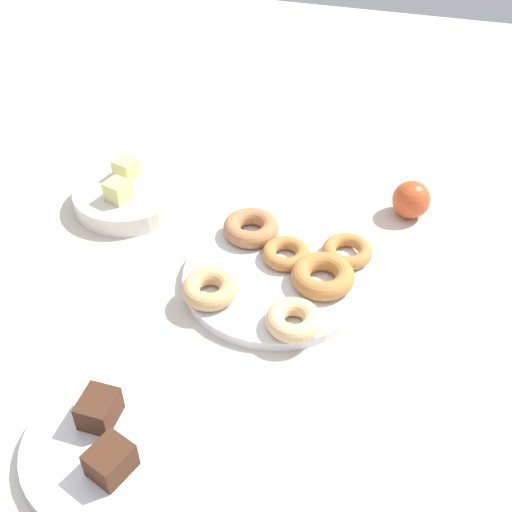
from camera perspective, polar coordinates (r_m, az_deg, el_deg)
The scene contains 15 objects.
ground_plane at distance 1.01m, azimuth 1.65°, elevation -2.32°, with size 2.40×2.40×0.00m, color beige.
donut_plate at distance 1.00m, azimuth 1.66°, elevation -1.97°, with size 0.29×0.29×0.02m, color silver.
donut_0 at distance 1.03m, azimuth 8.11°, elevation 0.43°, with size 0.08×0.08×0.02m, color #BC7A3D.
donut_1 at distance 0.95m, azimuth -4.15°, elevation -2.95°, with size 0.08×0.08×0.03m, color tan.
donut_2 at distance 0.97m, azimuth 5.93°, elevation -1.86°, with size 0.10×0.10×0.03m, color #BC7A3D.
donut_3 at distance 1.01m, azimuth 2.67°, elevation 0.22°, with size 0.08×0.08×0.02m, color #BC7A3D.
donut_4 at distance 1.06m, azimuth -0.45°, elevation 2.53°, with size 0.09×0.09×0.03m, color #B27547.
donut_5 at distance 0.91m, azimuth 3.38°, elevation -5.70°, with size 0.08×0.08×0.03m, color #EABC84.
cake_plate at distance 0.83m, azimuth -12.58°, elevation -16.17°, with size 0.22×0.22×0.02m, color silver.
brownie_near at distance 0.78m, azimuth -12.82°, elevation -17.31°, with size 0.05×0.04×0.04m, color #472819.
brownie_far at distance 0.83m, azimuth -13.79°, elevation -13.07°, with size 0.05×0.04×0.04m, color #472819.
fruit_bowl at distance 1.17m, azimuth -11.29°, elevation 5.22°, with size 0.19×0.19×0.03m, color silver.
melon_chunk_left at distance 1.13m, azimuth -12.22°, elevation 5.69°, with size 0.04×0.04×0.04m, color #DBD67A.
melon_chunk_right at distance 1.18m, azimuth -11.48°, elevation 7.63°, with size 0.04×0.04×0.04m, color #DBD67A.
apple at distance 1.15m, azimuth 13.64°, elevation 4.89°, with size 0.07×0.07×0.07m, color #CC4C23.
Camera 1 is at (-0.71, -0.17, 0.69)m, focal length 44.97 mm.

